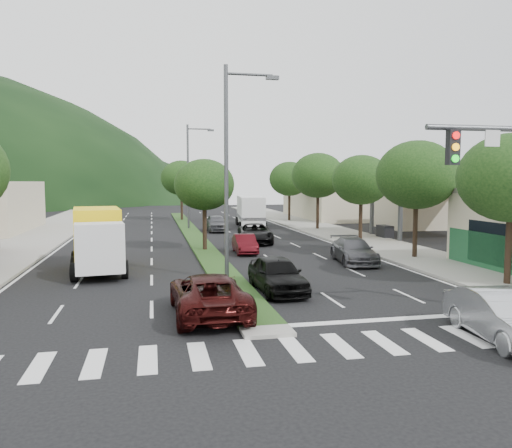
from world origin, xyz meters
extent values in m
plane|color=black|center=(0.00, 0.00, 0.00)|extent=(160.00, 160.00, 0.00)
cube|color=gray|center=(12.50, 25.00, 0.07)|extent=(5.00, 90.00, 0.15)
cube|color=gray|center=(-13.00, 25.00, 0.07)|extent=(6.00, 90.00, 0.15)
cube|color=#1D3B15|center=(0.00, 28.00, 0.06)|extent=(1.60, 56.00, 0.12)
cube|color=silver|center=(0.00, -2.00, 0.01)|extent=(19.00, 2.20, 0.01)
cube|color=black|center=(5.40, -1.65, 5.70)|extent=(0.35, 0.25, 1.05)
cube|color=silver|center=(19.00, 22.00, 5.00)|extent=(12.00, 8.00, 0.50)
cube|color=#EDA60C|center=(19.00, 22.00, 4.65)|extent=(12.20, 8.20, 0.50)
cylinder|color=#47494C|center=(15.00, 19.50, 2.30)|extent=(0.36, 0.36, 4.60)
cylinder|color=#47494C|center=(23.00, 19.50, 2.30)|extent=(0.36, 0.36, 4.60)
cylinder|color=#47494C|center=(15.00, 24.50, 2.30)|extent=(0.36, 0.36, 4.60)
cylinder|color=#47494C|center=(23.00, 24.50, 2.30)|extent=(0.36, 0.36, 4.60)
cube|color=black|center=(15.00, 22.00, 0.55)|extent=(0.80, 1.60, 1.10)
cube|color=black|center=(23.00, 22.00, 0.55)|extent=(0.80, 1.60, 1.10)
cube|color=beige|center=(19.50, 44.00, 2.60)|extent=(10.00, 16.00, 5.20)
cylinder|color=black|center=(12.00, 4.00, 1.97)|extent=(0.28, 0.28, 3.64)
ellipsoid|color=black|center=(12.00, 4.00, 4.83)|extent=(4.60, 4.60, 3.91)
cylinder|color=black|center=(12.00, 12.00, 2.05)|extent=(0.28, 0.28, 3.81)
ellipsoid|color=black|center=(12.00, 12.00, 5.05)|extent=(4.80, 4.80, 4.08)
cylinder|color=black|center=(12.00, 20.00, 1.94)|extent=(0.28, 0.28, 3.58)
ellipsoid|color=black|center=(12.00, 20.00, 4.76)|extent=(4.40, 4.40, 3.74)
cylinder|color=black|center=(12.00, 30.00, 2.11)|extent=(0.28, 0.28, 3.92)
ellipsoid|color=black|center=(12.00, 30.00, 5.19)|extent=(5.00, 5.00, 4.25)
cylinder|color=black|center=(12.00, 40.00, 2.00)|extent=(0.28, 0.28, 3.70)
ellipsoid|color=black|center=(12.00, 40.00, 4.90)|extent=(4.60, 4.60, 3.91)
cylinder|color=black|center=(0.00, 18.00, 1.80)|extent=(0.28, 0.28, 3.36)
ellipsoid|color=black|center=(0.00, 18.00, 4.44)|extent=(4.00, 4.00, 3.40)
cylinder|color=black|center=(0.00, 44.00, 2.02)|extent=(0.28, 0.28, 3.81)
ellipsoid|color=black|center=(0.00, 44.00, 5.02)|extent=(4.80, 4.80, 4.08)
cylinder|color=#47494C|center=(0.00, 8.00, 5.00)|extent=(0.20, 0.20, 10.00)
cylinder|color=#47494C|center=(1.10, 8.00, 9.60)|extent=(2.20, 0.12, 0.12)
cube|color=#47494C|center=(2.20, 8.00, 9.50)|extent=(0.60, 0.25, 0.18)
cylinder|color=#47494C|center=(0.00, 33.00, 5.00)|extent=(0.20, 0.20, 10.00)
cylinder|color=#47494C|center=(1.10, 33.00, 9.60)|extent=(2.20, 0.12, 0.12)
cube|color=#47494C|center=(2.20, 33.00, 9.50)|extent=(0.60, 0.25, 0.18)
imported|color=#ACAFB4|center=(6.61, -2.58, 0.74)|extent=(2.10, 4.67, 1.49)
imported|color=black|center=(-1.53, 2.00, 0.74)|extent=(2.56, 5.40, 1.49)
imported|color=black|center=(1.72, 5.07, 0.76)|extent=(1.99, 4.53, 1.52)
imported|color=#48474C|center=(7.86, 11.43, 0.70)|extent=(2.58, 5.05, 1.40)
imported|color=#450B11|center=(2.44, 16.43, 0.61)|extent=(1.44, 3.76, 1.22)
imported|color=black|center=(4.15, 21.43, 0.73)|extent=(3.07, 5.54, 1.47)
imported|color=#505055|center=(2.39, 30.70, 0.77)|extent=(1.83, 4.53, 1.54)
cube|color=silver|center=(-5.83, 8.80, 1.60)|extent=(2.37, 1.87, 2.30)
cube|color=yellow|center=(-6.32, 12.46, 1.70)|extent=(2.83, 4.46, 3.10)
cube|color=black|center=(-6.21, 11.67, 0.45)|extent=(2.74, 6.01, 0.30)
cylinder|color=black|center=(-4.75, 9.36, 0.45)|extent=(0.42, 0.93, 0.90)
cylinder|color=black|center=(-7.03, 9.06, 0.45)|extent=(0.42, 0.93, 0.90)
cylinder|color=black|center=(-5.03, 11.52, 0.45)|extent=(0.42, 0.93, 0.90)
cylinder|color=black|center=(-7.31, 11.22, 0.45)|extent=(0.42, 0.93, 0.90)
cylinder|color=black|center=(-5.29, 13.48, 0.45)|extent=(0.42, 0.93, 0.90)
cylinder|color=black|center=(-7.57, 13.18, 0.45)|extent=(0.42, 0.93, 0.90)
cube|color=silver|center=(6.33, 34.37, 1.76)|extent=(3.15, 8.33, 2.71)
cube|color=slate|center=(6.33, 34.37, 1.08)|extent=(3.21, 8.33, 0.32)
cylinder|color=black|center=(5.57, 37.72, 0.41)|extent=(0.41, 0.84, 0.81)
cylinder|color=black|center=(7.81, 37.47, 0.41)|extent=(0.41, 0.84, 0.81)
cylinder|color=black|center=(5.46, 36.76, 0.41)|extent=(0.41, 0.84, 0.81)
cylinder|color=black|center=(7.71, 36.50, 0.41)|extent=(0.41, 0.84, 0.81)
cylinder|color=black|center=(4.88, 31.59, 0.41)|extent=(0.41, 0.84, 0.81)
cylinder|color=black|center=(7.12, 31.33, 0.41)|extent=(0.41, 0.84, 0.81)
camera|label=1|loc=(-3.41, -15.13, 4.71)|focal=35.00mm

